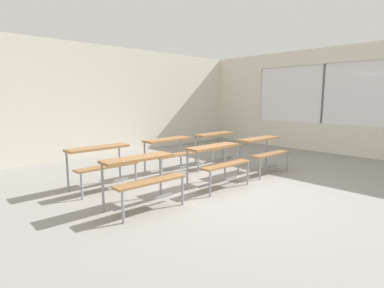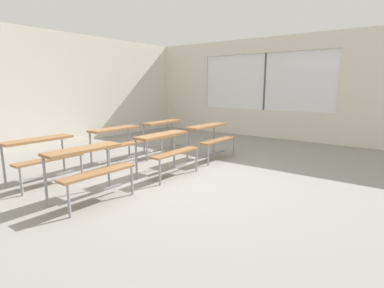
{
  "view_description": "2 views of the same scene",
  "coord_description": "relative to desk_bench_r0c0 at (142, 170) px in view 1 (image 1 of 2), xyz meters",
  "views": [
    {
      "loc": [
        -3.8,
        -3.3,
        1.6
      ],
      "look_at": [
        0.08,
        0.83,
        0.71
      ],
      "focal_mm": 28.0,
      "sensor_mm": 36.0,
      "label": 1
    },
    {
      "loc": [
        -3.8,
        -3.3,
        1.6
      ],
      "look_at": [
        0.69,
        0.06,
        0.49
      ],
      "focal_mm": 28.0,
      "sensor_mm": 36.0,
      "label": 2
    }
  ],
  "objects": [
    {
      "name": "ground",
      "position": [
        1.44,
        -0.25,
        -0.59
      ],
      "size": [
        10.0,
        9.0,
        0.05
      ],
      "primitive_type": "cube",
      "color": "gray"
    },
    {
      "name": "desk_bench_r1c1",
      "position": [
        1.56,
        1.25,
        0.0
      ],
      "size": [
        1.11,
        0.61,
        0.74
      ],
      "rotation": [
        0.0,
        0.0,
        0.02
      ],
      "color": "olive",
      "rests_on": "ground"
    },
    {
      "name": "desk_bench_r1c0",
      "position": [
        -0.01,
        1.26,
        0.0
      ],
      "size": [
        1.1,
        0.6,
        0.74
      ],
      "rotation": [
        0.0,
        0.0,
        0.01
      ],
      "color": "olive",
      "rests_on": "ground"
    },
    {
      "name": "wall_back",
      "position": [
        1.44,
        4.25,
        0.94
      ],
      "size": [
        10.0,
        0.12,
        3.0
      ],
      "primitive_type": "cube",
      "color": "silver",
      "rests_on": "ground"
    },
    {
      "name": "wall_right",
      "position": [
        6.44,
        -0.38,
        0.88
      ],
      "size": [
        0.12,
        9.0,
        3.0
      ],
      "color": "silver",
      "rests_on": "ground"
    },
    {
      "name": "desk_bench_r0c2",
      "position": [
        3.04,
        -0.02,
        0.0
      ],
      "size": [
        1.12,
        0.62,
        0.74
      ],
      "rotation": [
        0.0,
        0.0,
        -0.03
      ],
      "color": "olive",
      "rests_on": "ground"
    },
    {
      "name": "desk_bench_r0c0",
      "position": [
        0.0,
        0.0,
        0.0
      ],
      "size": [
        1.11,
        0.61,
        0.74
      ],
      "rotation": [
        0.0,
        0.0,
        -0.02
      ],
      "color": "olive",
      "rests_on": "ground"
    },
    {
      "name": "desk_bench_r0c1",
      "position": [
        1.57,
        -0.04,
        0.0
      ],
      "size": [
        1.1,
        0.6,
        0.74
      ],
      "rotation": [
        0.0,
        0.0,
        -0.01
      ],
      "color": "olive",
      "rests_on": "ground"
    },
    {
      "name": "desk_bench_r1c2",
      "position": [
        2.97,
        1.22,
        0.0
      ],
      "size": [
        1.11,
        0.6,
        0.74
      ],
      "rotation": [
        0.0,
        0.0,
        0.01
      ],
      "color": "olive",
      "rests_on": "ground"
    }
  ]
}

